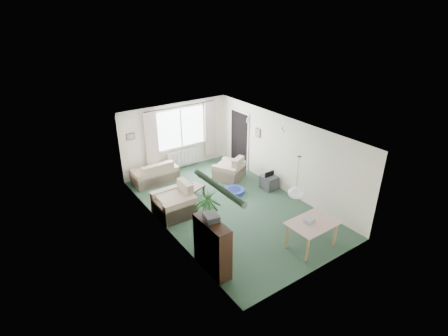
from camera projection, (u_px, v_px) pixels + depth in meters
ground at (230, 207)px, 10.21m from camera, size 6.50×6.50×0.00m
window at (181, 128)px, 12.07m from camera, size 1.80×0.03×1.30m
curtain_rod at (181, 106)px, 11.68m from camera, size 2.60×0.03×0.03m
curtain_left at (152, 142)px, 11.51m from camera, size 0.45×0.08×2.00m
curtain_right at (210, 129)px, 12.69m from camera, size 0.45×0.08×2.00m
radiator at (183, 157)px, 12.51m from camera, size 1.20×0.10×0.55m
doorway at (239, 140)px, 12.44m from camera, size 0.03×0.95×2.00m
pendant_lamp at (296, 193)px, 7.97m from camera, size 0.36×0.36×0.36m
tinsel_garland at (219, 187)px, 6.54m from camera, size 1.60×1.60×0.12m
bauble_cluster_a at (248, 119)px, 10.60m from camera, size 0.20×0.20×0.20m
bauble_cluster_b at (283, 128)px, 9.86m from camera, size 0.20×0.20×0.20m
wall_picture_back at (131, 137)px, 11.13m from camera, size 0.28×0.03×0.22m
wall_picture_right at (258, 133)px, 11.46m from camera, size 0.03×0.24×0.30m
sofa at (155, 172)px, 11.53m from camera, size 1.46×0.78×0.72m
armchair_corner at (229, 167)px, 11.74m from camera, size 1.19×1.17×0.81m
armchair_left at (174, 200)px, 9.69m from camera, size 0.97×1.03×0.92m
coffee_table at (192, 193)px, 10.60m from camera, size 0.90×0.69×0.36m
photo_frame at (191, 185)px, 10.50m from camera, size 0.12×0.06×0.16m
bookshelf at (212, 246)px, 7.57m from camera, size 0.36×1.03×1.25m
hifi_box at (211, 217)px, 7.35m from camera, size 0.34×0.40×0.14m
houseplant at (209, 215)px, 8.45m from camera, size 0.68×0.68×1.51m
dining_table at (311, 235)px, 8.42m from camera, size 1.11×0.75×0.68m
gift_box at (309, 221)px, 8.26m from camera, size 0.27×0.21×0.12m
tv_cube at (269, 182)px, 11.16m from camera, size 0.44×0.48×0.43m
pet_bed at (234, 191)px, 10.95m from camera, size 0.72×0.72×0.13m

